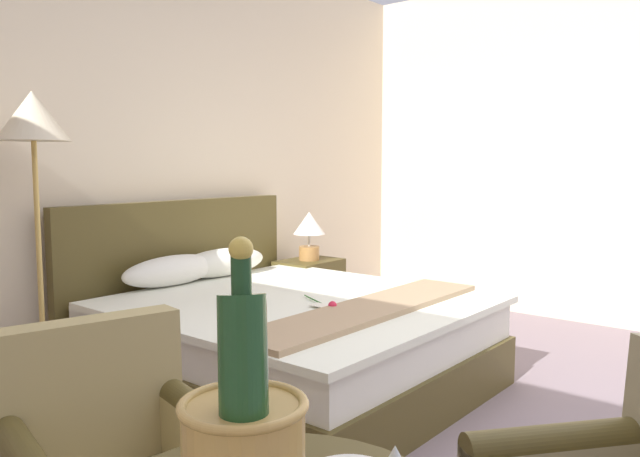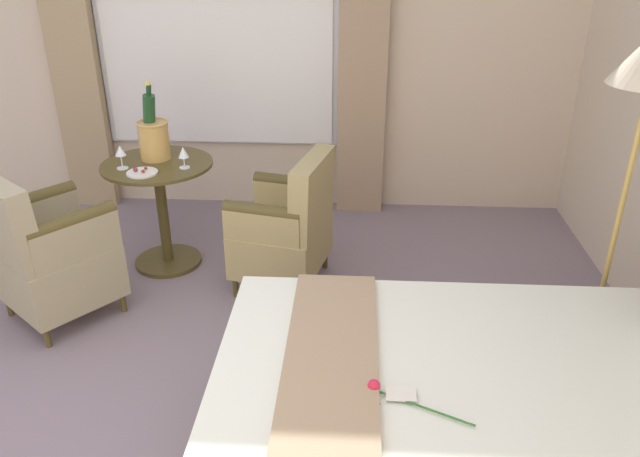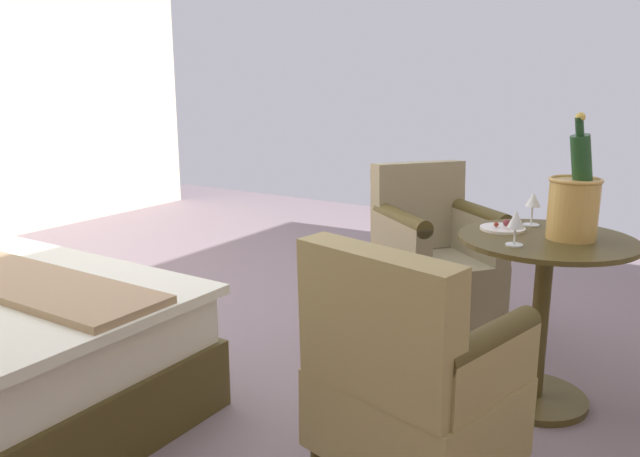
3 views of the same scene
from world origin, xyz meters
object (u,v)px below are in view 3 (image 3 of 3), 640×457
(champagne_bucket, at_px, (575,200))
(wine_glass_near_edge, at_px, (516,222))
(armchair_facing_bed, at_px, (432,260))
(armchair_by_window, at_px, (408,382))
(side_table_round, at_px, (541,305))
(wine_glass_near_bucket, at_px, (533,202))
(snack_plate, at_px, (503,228))

(champagne_bucket, distance_m, wine_glass_near_edge, 0.29)
(champagne_bucket, xyz_separation_m, wine_glass_near_edge, (0.16, 0.23, -0.06))
(champagne_bucket, height_order, wine_glass_near_edge, champagne_bucket)
(champagne_bucket, xyz_separation_m, armchair_facing_bed, (0.76, -0.43, -0.47))
(armchair_by_window, bearing_deg, champagne_bucket, -108.54)
(side_table_round, relative_size, champagne_bucket, 1.45)
(wine_glass_near_edge, height_order, armchair_by_window, armchair_by_window)
(wine_glass_near_bucket, relative_size, wine_glass_near_edge, 1.08)
(side_table_round, xyz_separation_m, armchair_facing_bed, (0.67, -0.46, -0.03))
(wine_glass_near_bucket, height_order, wine_glass_near_edge, wine_glass_near_bucket)
(wine_glass_near_edge, bearing_deg, armchair_facing_bed, -47.76)
(wine_glass_near_edge, height_order, snack_plate, wine_glass_near_edge)
(side_table_round, distance_m, armchair_by_window, 0.87)
(champagne_bucket, distance_m, wine_glass_near_bucket, 0.25)
(snack_plate, bearing_deg, armchair_facing_bed, -41.24)
(side_table_round, xyz_separation_m, armchair_by_window, (0.21, 0.85, -0.04))
(champagne_bucket, height_order, armchair_by_window, champagne_bucket)
(champagne_bucket, relative_size, armchair_facing_bed, 0.55)
(side_table_round, height_order, champagne_bucket, champagne_bucket)
(wine_glass_near_edge, distance_m, snack_plate, 0.27)
(champagne_bucket, relative_size, wine_glass_near_edge, 3.63)
(armchair_facing_bed, bearing_deg, snack_plate, 138.76)
(side_table_round, bearing_deg, armchair_by_window, 76.17)
(wine_glass_near_edge, bearing_deg, champagne_bucket, -125.12)
(wine_glass_near_bucket, bearing_deg, side_table_round, 121.24)
(wine_glass_near_bucket, distance_m, snack_plate, 0.19)
(side_table_round, bearing_deg, wine_glass_near_edge, 69.10)
(champagne_bucket, bearing_deg, wine_glass_near_bucket, -37.77)
(wine_glass_near_edge, xyz_separation_m, armchair_facing_bed, (0.60, -0.66, -0.41))
(wine_glass_near_edge, bearing_deg, wine_glass_near_bucket, -84.87)
(snack_plate, relative_size, armchair_facing_bed, 0.21)
(wine_glass_near_bucket, height_order, armchair_by_window, wine_glass_near_bucket)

